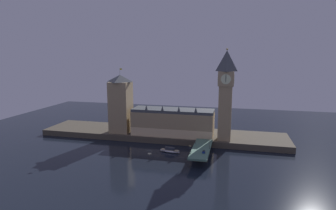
{
  "coord_description": "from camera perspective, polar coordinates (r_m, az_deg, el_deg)",
  "views": [
    {
      "loc": [
        63.16,
        -201.12,
        73.39
      ],
      "look_at": [
        10.15,
        20.0,
        33.31
      ],
      "focal_mm": 30.0,
      "sensor_mm": 36.0,
      "label": 1
    }
  ],
  "objects": [
    {
      "name": "pedestrian_far_rail",
      "position": [
        217.03,
        5.57,
        -7.59
      ],
      "size": [
        0.38,
        0.38,
        1.85
      ],
      "color": "black",
      "rests_on": "bridge"
    },
    {
      "name": "street_lamp_near",
      "position": [
        193.89,
        4.48,
        -8.82
      ],
      "size": [
        1.34,
        0.6,
        6.28
      ],
      "color": "#2D3333",
      "rests_on": "bridge"
    },
    {
      "name": "street_lamp_mid",
      "position": [
        206.32,
        8.49,
        -7.62
      ],
      "size": [
        1.34,
        0.6,
        6.88
      ],
      "color": "#2D3333",
      "rests_on": "bridge"
    },
    {
      "name": "bridge",
      "position": [
        208.8,
        6.77,
        -9.14
      ],
      "size": [
        12.87,
        46.0,
        7.02
      ],
      "color": "#4C7560",
      "rests_on": "ground_plane"
    },
    {
      "name": "pedestrian_near_rail",
      "position": [
        196.44,
        4.67,
        -9.51
      ],
      "size": [
        0.38,
        0.38,
        1.68
      ],
      "color": "black",
      "rests_on": "bridge"
    },
    {
      "name": "boat_upstream",
      "position": [
        218.53,
        0.39,
        -9.22
      ],
      "size": [
        16.47,
        6.34,
        4.03
      ],
      "color": "white",
      "rests_on": "ground_plane"
    },
    {
      "name": "ground_plane",
      "position": [
        223.21,
        -3.78,
        -9.22
      ],
      "size": [
        400.0,
        400.0,
        0.0
      ],
      "primitive_type": "plane",
      "color": "black"
    },
    {
      "name": "car_southbound_lead",
      "position": [
        198.31,
        7.26,
        -9.42
      ],
      "size": [
        1.9,
        3.94,
        1.56
      ],
      "color": "navy",
      "rests_on": "bridge"
    },
    {
      "name": "victoria_tower",
      "position": [
        255.23,
        -9.58,
        0.29
      ],
      "size": [
        17.78,
        17.78,
        57.61
      ],
      "color": "tan",
      "rests_on": "embankment"
    },
    {
      "name": "pedestrian_mid_walk",
      "position": [
        210.88,
        8.45,
        -8.2
      ],
      "size": [
        0.38,
        0.38,
        1.7
      ],
      "color": "black",
      "rests_on": "bridge"
    },
    {
      "name": "clock_tower",
      "position": [
        229.77,
        11.63,
        2.53
      ],
      "size": [
        12.78,
        12.89,
        74.11
      ],
      "color": "tan",
      "rests_on": "embankment"
    },
    {
      "name": "parliament_hall",
      "position": [
        244.61,
        0.99,
        -3.47
      ],
      "size": [
        70.35,
        21.67,
        27.37
      ],
      "color": "tan",
      "rests_on": "embankment"
    },
    {
      "name": "embankment",
      "position": [
        258.2,
        -1.22,
        -5.93
      ],
      "size": [
        220.0,
        42.0,
        5.06
      ],
      "color": "#4C4438",
      "rests_on": "ground_plane"
    }
  ]
}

